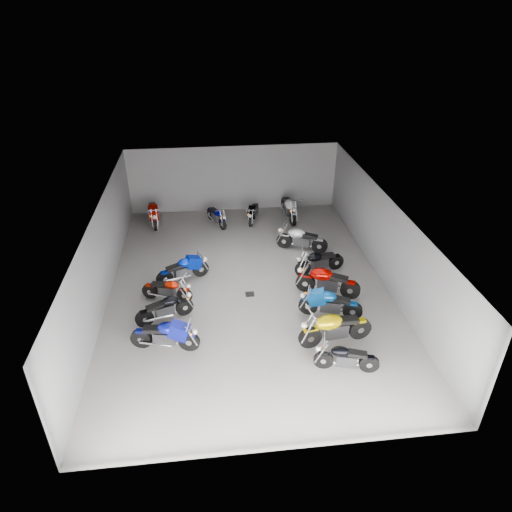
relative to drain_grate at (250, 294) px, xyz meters
The scene contains 20 objects.
ground 0.50m from the drain_grate, 90.00° to the left, with size 14.00×14.00×0.00m, color gray.
wall_back 7.67m from the drain_grate, 90.00° to the left, with size 10.00×0.10×3.20m, color slate.
wall_left 5.27m from the drain_grate, behind, with size 0.10×14.00×3.20m, color slate.
wall_right 5.27m from the drain_grate, ahead, with size 0.10×14.00×3.20m, color slate.
ceiling 3.25m from the drain_grate, 90.00° to the left, with size 10.00×14.00×0.04m, color black.
drain_grate is the anchor object (origin of this frame).
motorcycle_left_b 3.83m from the drain_grate, 137.48° to the right, with size 2.11×0.61×0.94m.
motorcycle_left_c 3.14m from the drain_grate, 158.44° to the right, with size 1.88×0.82×0.86m.
motorcycle_left_d 2.92m from the drain_grate, behind, with size 1.78×0.70×0.81m.
motorcycle_left_e 2.68m from the drain_grate, 153.41° to the left, with size 1.95×0.92×0.90m.
motorcycle_right_a 4.69m from the drain_grate, 60.24° to the right, with size 1.83×0.57×0.82m.
motorcycle_right_b 3.73m from the drain_grate, 51.32° to the right, with size 2.36×0.57×1.04m.
motorcycle_right_c 2.98m from the drain_grate, 31.99° to the right, with size 2.05×0.77×0.93m.
motorcycle_right_d 2.79m from the drain_grate, ahead, with size 2.18×1.03×1.01m.
motorcycle_right_e 3.07m from the drain_grate, 22.86° to the left, with size 2.02×0.65×0.90m.
motorcycle_right_f 3.91m from the drain_grate, 50.49° to the left, with size 2.04×0.99×0.95m.
motorcycle_back_a 7.40m from the drain_grate, 121.40° to the left, with size 0.54×2.23×0.98m.
motorcycle_back_c 5.93m from the drain_grate, 99.10° to the left, with size 0.85×1.75×0.82m.
motorcycle_back_d 6.11m from the drain_grate, 82.45° to the left, with size 0.66×1.80×0.81m.
motorcycle_back_e 6.63m from the drain_grate, 67.75° to the left, with size 0.50×2.29×1.00m.
Camera 1 is at (-1.32, -13.92, 9.39)m, focal length 32.00 mm.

